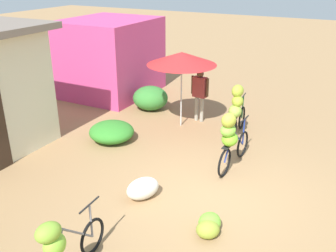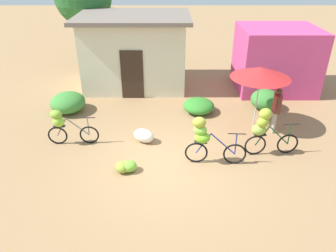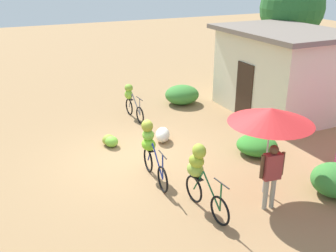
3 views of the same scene
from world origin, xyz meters
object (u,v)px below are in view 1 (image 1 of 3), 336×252
at_px(market_umbrella, 182,58).
at_px(bicycle_leftmost, 61,245).
at_px(bicycle_near_pile, 231,137).
at_px(produce_sack, 143,188).
at_px(banana_pile_on_ground, 209,226).
at_px(shop_pink, 110,57).
at_px(bicycle_center_loaded, 237,108).
at_px(person_vendor, 200,91).

relative_size(market_umbrella, bicycle_leftmost, 1.35).
distance_m(bicycle_near_pile, produce_sack, 2.25).
distance_m(banana_pile_on_ground, produce_sack, 1.64).
height_order(shop_pink, produce_sack, shop_pink).
distance_m(bicycle_near_pile, bicycle_center_loaded, 1.83).
bearing_deg(person_vendor, bicycle_near_pile, -144.03).
height_order(bicycle_near_pile, person_vendor, person_vendor).
xyz_separation_m(bicycle_center_loaded, produce_sack, (-3.59, 0.73, -0.66)).
relative_size(bicycle_near_pile, banana_pile_on_ground, 2.51).
distance_m(market_umbrella, banana_pile_on_ground, 5.21).
bearing_deg(banana_pile_on_ground, market_umbrella, 31.68).
distance_m(bicycle_leftmost, bicycle_center_loaded, 6.06).
distance_m(bicycle_leftmost, person_vendor, 6.82).
height_order(market_umbrella, bicycle_leftmost, market_umbrella).
bearing_deg(bicycle_near_pile, market_umbrella, 47.98).
xyz_separation_m(banana_pile_on_ground, person_vendor, (4.72, 2.24, 0.79)).
distance_m(market_umbrella, person_vendor, 1.23).
bearing_deg(bicycle_leftmost, produce_sack, 3.36).
relative_size(bicycle_center_loaded, banana_pile_on_ground, 2.36).
bearing_deg(bicycle_near_pile, bicycle_center_loaded, 13.94).
height_order(market_umbrella, person_vendor, market_umbrella).
bearing_deg(produce_sack, bicycle_center_loaded, -11.52).
bearing_deg(bicycle_center_loaded, bicycle_leftmost, 174.43).
relative_size(shop_pink, banana_pile_on_ground, 4.59).
xyz_separation_m(market_umbrella, bicycle_leftmost, (-6.19, -1.12, -1.29)).
bearing_deg(banana_pile_on_ground, bicycle_leftmost, 144.76).
bearing_deg(person_vendor, shop_pink, 74.90).
bearing_deg(banana_pile_on_ground, person_vendor, 25.33).
bearing_deg(produce_sack, bicycle_near_pile, -32.83).
bearing_deg(bicycle_near_pile, banana_pile_on_ground, -169.38).
height_order(bicycle_center_loaded, person_vendor, person_vendor).
distance_m(shop_pink, banana_pile_on_ground, 8.56).
relative_size(bicycle_leftmost, person_vendor, 1.02).
relative_size(bicycle_near_pile, produce_sack, 2.50).
distance_m(market_umbrella, bicycle_center_loaded, 2.04).
relative_size(shop_pink, bicycle_near_pile, 1.83).
xyz_separation_m(produce_sack, person_vendor, (4.33, 0.65, 0.73)).
bearing_deg(banana_pile_on_ground, shop_pink, 46.93).
bearing_deg(person_vendor, market_umbrella, 150.84).
bearing_deg(market_umbrella, bicycle_leftmost, -169.77).
bearing_deg(shop_pink, bicycle_center_loaded, -108.68).
relative_size(shop_pink, bicycle_leftmost, 2.00).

